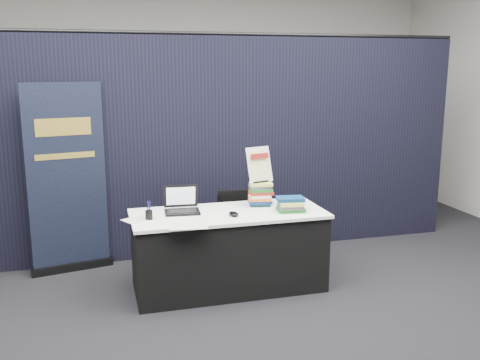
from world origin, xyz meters
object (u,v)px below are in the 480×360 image
object	(u,v)px
display_table	(229,250)
laptop	(181,206)
book_stack_short	(290,204)
info_sign	(259,165)
book_stack_tall	(260,194)
pullup_banner	(68,190)
stacking_chair	(238,226)

from	to	relation	value
display_table	laptop	distance (m)	0.61
display_table	book_stack_short	distance (m)	0.73
book_stack_short	info_sign	bearing A→B (deg)	122.32
book_stack_tall	pullup_banner	distance (m)	1.95
stacking_chair	book_stack_tall	bearing A→B (deg)	-67.76
info_sign	pullup_banner	xyz separation A→B (m)	(-1.81, 0.70, -0.29)
book_stack_short	info_sign	xyz separation A→B (m)	(-0.20, 0.32, 0.33)
display_table	pullup_banner	xyz separation A→B (m)	(-1.45, 0.89, 0.48)
display_table	book_stack_short	xyz separation A→B (m)	(0.56, -0.13, 0.44)
display_table	laptop	bearing A→B (deg)	163.76
display_table	book_stack_short	size ratio (longest dim) A/B	7.02
info_sign	pullup_banner	bearing A→B (deg)	143.12
display_table	laptop	world-z (taller)	laptop
display_table	book_stack_tall	bearing A→B (deg)	24.35
book_stack_tall	info_sign	world-z (taller)	info_sign
laptop	book_stack_short	distance (m)	1.01
info_sign	stacking_chair	xyz separation A→B (m)	(-0.13, 0.34, -0.70)
book_stack_tall	info_sign	bearing A→B (deg)	90.00
info_sign	display_table	bearing A→B (deg)	-167.66
display_table	pullup_banner	size ratio (longest dim) A/B	0.93
book_stack_short	stacking_chair	bearing A→B (deg)	116.40
book_stack_tall	info_sign	distance (m)	0.28
laptop	pullup_banner	size ratio (longest dim) A/B	0.17
display_table	book_stack_tall	xyz separation A→B (m)	(0.36, 0.16, 0.49)
stacking_chair	book_stack_short	bearing A→B (deg)	-60.01
display_table	stacking_chair	size ratio (longest dim) A/B	2.26
display_table	book_stack_tall	distance (m)	0.63
book_stack_tall	pullup_banner	xyz separation A→B (m)	(-1.81, 0.73, -0.01)
laptop	stacking_chair	size ratio (longest dim) A/B	0.42
book_stack_short	pullup_banner	distance (m)	2.26
laptop	book_stack_tall	distance (m)	0.78
book_stack_tall	stacking_chair	world-z (taller)	book_stack_tall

